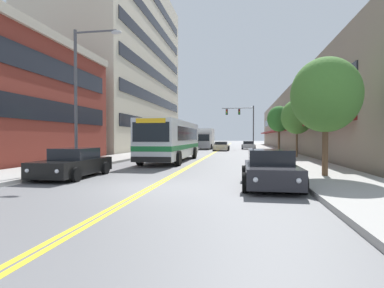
{
  "coord_description": "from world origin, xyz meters",
  "views": [
    {
      "loc": [
        3.26,
        -10.64,
        1.85
      ],
      "look_at": [
        -0.66,
        13.19,
        1.32
      ],
      "focal_mm": 28.0,
      "sensor_mm": 36.0,
      "label": 1
    }
  ],
  "objects_px": {
    "car_dark_grey_parked_left_mid": "(187,146)",
    "fire_hydrant": "(286,159)",
    "street_lamp_left_near": "(83,87)",
    "street_tree_right_mid": "(297,117)",
    "car_black_parked_left_near": "(73,164)",
    "street_tree_right_far": "(279,119)",
    "city_bus": "(172,139)",
    "car_champagne_moving_lead": "(221,146)",
    "box_truck": "(206,139)",
    "car_silver_parked_right_mid": "(248,145)",
    "car_charcoal_parked_right_foreground": "(270,170)",
    "street_tree_right_near": "(326,95)",
    "traffic_signal_mast": "(243,119)"
  },
  "relations": [
    {
      "from": "car_charcoal_parked_right_foreground",
      "to": "car_champagne_moving_lead",
      "type": "distance_m",
      "value": 30.78
    },
    {
      "from": "car_dark_grey_parked_left_mid",
      "to": "car_silver_parked_right_mid",
      "type": "relative_size",
      "value": 1.09
    },
    {
      "from": "city_bus",
      "to": "car_silver_parked_right_mid",
      "type": "distance_m",
      "value": 26.5
    },
    {
      "from": "car_champagne_moving_lead",
      "to": "traffic_signal_mast",
      "type": "bearing_deg",
      "value": 66.59
    },
    {
      "from": "car_black_parked_left_near",
      "to": "street_tree_right_mid",
      "type": "relative_size",
      "value": 0.91
    },
    {
      "from": "street_tree_right_near",
      "to": "fire_hydrant",
      "type": "height_order",
      "value": "street_tree_right_near"
    },
    {
      "from": "car_dark_grey_parked_left_mid",
      "to": "street_tree_right_near",
      "type": "distance_m",
      "value": 30.81
    },
    {
      "from": "car_black_parked_left_near",
      "to": "box_truck",
      "type": "bearing_deg",
      "value": 86.68
    },
    {
      "from": "car_dark_grey_parked_left_mid",
      "to": "car_silver_parked_right_mid",
      "type": "bearing_deg",
      "value": 34.87
    },
    {
      "from": "car_dark_grey_parked_left_mid",
      "to": "fire_hydrant",
      "type": "bearing_deg",
      "value": -66.18
    },
    {
      "from": "car_black_parked_left_near",
      "to": "car_dark_grey_parked_left_mid",
      "type": "height_order",
      "value": "car_black_parked_left_near"
    },
    {
      "from": "car_black_parked_left_near",
      "to": "traffic_signal_mast",
      "type": "bearing_deg",
      "value": 77.55
    },
    {
      "from": "street_lamp_left_near",
      "to": "fire_hydrant",
      "type": "height_order",
      "value": "street_lamp_left_near"
    },
    {
      "from": "city_bus",
      "to": "street_tree_right_mid",
      "type": "height_order",
      "value": "street_tree_right_mid"
    },
    {
      "from": "street_lamp_left_near",
      "to": "traffic_signal_mast",
      "type": "bearing_deg",
      "value": 76.23
    },
    {
      "from": "car_dark_grey_parked_left_mid",
      "to": "street_lamp_left_near",
      "type": "height_order",
      "value": "street_lamp_left_near"
    },
    {
      "from": "car_champagne_moving_lead",
      "to": "street_lamp_left_near",
      "type": "xyz_separation_m",
      "value": [
        -5.43,
        -27.51,
        3.9
      ]
    },
    {
      "from": "car_black_parked_left_near",
      "to": "street_tree_right_near",
      "type": "xyz_separation_m",
      "value": [
        11.35,
        1.09,
        3.08
      ]
    },
    {
      "from": "car_champagne_moving_lead",
      "to": "street_tree_right_mid",
      "type": "xyz_separation_m",
      "value": [
        7.46,
        -15.22,
        3.01
      ]
    },
    {
      "from": "city_bus",
      "to": "car_black_parked_left_near",
      "type": "relative_size",
      "value": 2.47
    },
    {
      "from": "car_champagne_moving_lead",
      "to": "box_truck",
      "type": "distance_m",
      "value": 6.86
    },
    {
      "from": "car_dark_grey_parked_left_mid",
      "to": "fire_hydrant",
      "type": "height_order",
      "value": "car_dark_grey_parked_left_mid"
    },
    {
      "from": "car_black_parked_left_near",
      "to": "city_bus",
      "type": "bearing_deg",
      "value": 76.72
    },
    {
      "from": "car_black_parked_left_near",
      "to": "car_charcoal_parked_right_foreground",
      "type": "relative_size",
      "value": 1.05
    },
    {
      "from": "car_dark_grey_parked_left_mid",
      "to": "traffic_signal_mast",
      "type": "distance_m",
      "value": 11.25
    },
    {
      "from": "car_champagne_moving_lead",
      "to": "street_tree_right_far",
      "type": "xyz_separation_m",
      "value": [
        7.04,
        -6.34,
        3.38
      ]
    },
    {
      "from": "street_tree_right_mid",
      "to": "street_tree_right_far",
      "type": "bearing_deg",
      "value": 92.71
    },
    {
      "from": "street_lamp_left_near",
      "to": "street_tree_right_mid",
      "type": "height_order",
      "value": "street_lamp_left_near"
    },
    {
      "from": "car_dark_grey_parked_left_mid",
      "to": "box_truck",
      "type": "height_order",
      "value": "box_truck"
    },
    {
      "from": "car_charcoal_parked_right_foreground",
      "to": "street_lamp_left_near",
      "type": "relative_size",
      "value": 0.57
    },
    {
      "from": "box_truck",
      "to": "street_lamp_left_near",
      "type": "relative_size",
      "value": 0.9
    },
    {
      "from": "street_lamp_left_near",
      "to": "street_tree_right_far",
      "type": "bearing_deg",
      "value": 59.51
    },
    {
      "from": "car_champagne_moving_lead",
      "to": "street_lamp_left_near",
      "type": "distance_m",
      "value": 28.31
    },
    {
      "from": "city_bus",
      "to": "car_champagne_moving_lead",
      "type": "relative_size",
      "value": 2.69
    },
    {
      "from": "city_bus",
      "to": "street_lamp_left_near",
      "type": "distance_m",
      "value": 9.25
    },
    {
      "from": "street_tree_right_mid",
      "to": "street_tree_right_far",
      "type": "relative_size",
      "value": 0.93
    },
    {
      "from": "street_tree_right_near",
      "to": "street_tree_right_mid",
      "type": "xyz_separation_m",
      "value": [
        1.08,
        12.9,
        -0.09
      ]
    },
    {
      "from": "car_charcoal_parked_right_foreground",
      "to": "traffic_signal_mast",
      "type": "xyz_separation_m",
      "value": [
        -0.79,
        37.53,
        4.26
      ]
    },
    {
      "from": "street_tree_right_near",
      "to": "fire_hydrant",
      "type": "distance_m",
      "value": 5.94
    },
    {
      "from": "car_charcoal_parked_right_foreground",
      "to": "traffic_signal_mast",
      "type": "distance_m",
      "value": 37.78
    },
    {
      "from": "traffic_signal_mast",
      "to": "street_tree_right_far",
      "type": "height_order",
      "value": "traffic_signal_mast"
    },
    {
      "from": "car_black_parked_left_near",
      "to": "traffic_signal_mast",
      "type": "height_order",
      "value": "traffic_signal_mast"
    },
    {
      "from": "car_black_parked_left_near",
      "to": "car_dark_grey_parked_left_mid",
      "type": "relative_size",
      "value": 0.99
    },
    {
      "from": "car_black_parked_left_near",
      "to": "fire_hydrant",
      "type": "height_order",
      "value": "car_black_parked_left_near"
    },
    {
      "from": "street_lamp_left_near",
      "to": "fire_hydrant",
      "type": "distance_m",
      "value": 12.33
    },
    {
      "from": "car_black_parked_left_near",
      "to": "street_tree_right_far",
      "type": "distance_m",
      "value": 26.05
    },
    {
      "from": "car_silver_parked_right_mid",
      "to": "car_charcoal_parked_right_foreground",
      "type": "bearing_deg",
      "value": -90.1
    },
    {
      "from": "car_black_parked_left_near",
      "to": "car_charcoal_parked_right_foreground",
      "type": "bearing_deg",
      "value": -8.64
    },
    {
      "from": "street_tree_right_mid",
      "to": "car_black_parked_left_near",
      "type": "bearing_deg",
      "value": -131.62
    },
    {
      "from": "car_black_parked_left_near",
      "to": "street_tree_right_near",
      "type": "distance_m",
      "value": 11.81
    }
  ]
}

